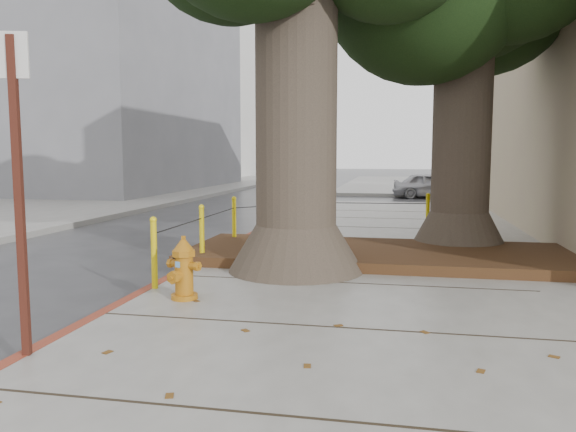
{
  "coord_description": "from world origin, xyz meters",
  "views": [
    {
      "loc": [
        1.21,
        -5.51,
        1.89
      ],
      "look_at": [
        -0.19,
        1.55,
        1.1
      ],
      "focal_mm": 35.0,
      "sensor_mm": 36.0,
      "label": 1
    }
  ],
  "objects_px": {
    "car_silver": "(431,185)",
    "car_dark": "(140,184)",
    "fire_hydrant": "(184,268)",
    "signpost": "(18,177)"
  },
  "relations": [
    {
      "from": "car_silver",
      "to": "car_dark",
      "type": "relative_size",
      "value": 0.82
    },
    {
      "from": "fire_hydrant",
      "to": "signpost",
      "type": "bearing_deg",
      "value": -88.41
    },
    {
      "from": "signpost",
      "to": "car_dark",
      "type": "distance_m",
      "value": 20.66
    },
    {
      "from": "fire_hydrant",
      "to": "car_dark",
      "type": "height_order",
      "value": "car_dark"
    },
    {
      "from": "signpost",
      "to": "car_dark",
      "type": "xyz_separation_m",
      "value": [
        -8.18,
        18.94,
        -1.12
      ]
    },
    {
      "from": "car_silver",
      "to": "car_dark",
      "type": "xyz_separation_m",
      "value": [
        -12.67,
        -2.0,
        0.02
      ]
    },
    {
      "from": "fire_hydrant",
      "to": "car_silver",
      "type": "height_order",
      "value": "car_silver"
    },
    {
      "from": "car_silver",
      "to": "car_dark",
      "type": "height_order",
      "value": "car_dark"
    },
    {
      "from": "signpost",
      "to": "fire_hydrant",
      "type": "bearing_deg",
      "value": 58.53
    },
    {
      "from": "car_dark",
      "to": "car_silver",
      "type": "bearing_deg",
      "value": 8.23
    }
  ]
}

